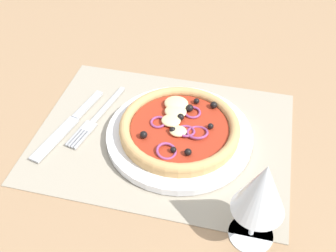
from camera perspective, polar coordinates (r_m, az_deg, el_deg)
The scene contains 7 objects.
ground_plane at distance 73.47cm, azimuth -0.66°, elevation -2.13°, with size 190.00×140.00×2.40cm, color #9E7A56.
placemat at distance 72.47cm, azimuth -0.67°, elevation -1.36°, with size 44.48×33.59×0.40cm, color #A39984.
plate at distance 71.70cm, azimuth 1.67°, elevation -0.99°, with size 25.46×25.46×1.37cm, color white.
pizza at distance 70.50cm, azimuth 1.68°, elevation 0.09°, with size 20.82×20.82×2.65cm.
fork at distance 76.21cm, azimuth -10.10°, elevation 1.00°, with size 5.21×17.92×0.44cm.
knife at distance 76.03cm, azimuth -13.69°, elevation 0.21°, with size 6.13×19.86×0.62cm.
wine_glass at distance 53.33cm, azimuth 12.95°, elevation -8.90°, with size 7.20×7.20×14.90cm.
Camera 1 is at (-12.79, 49.57, 51.50)cm, focal length 43.64 mm.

